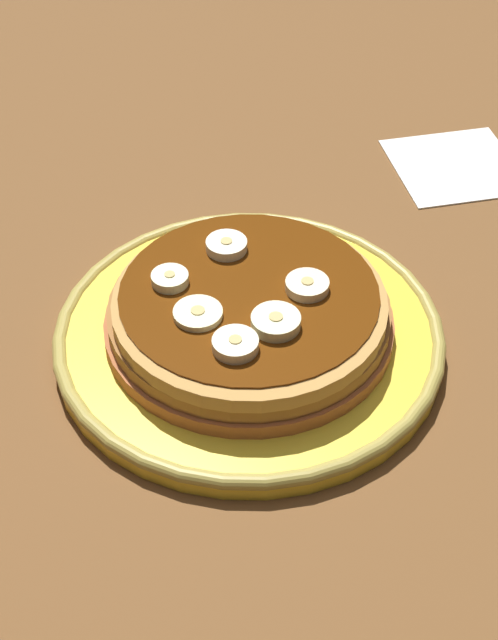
% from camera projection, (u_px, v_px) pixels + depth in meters
% --- Properties ---
extents(ground_plane, '(1.40, 1.40, 0.03)m').
position_uv_depth(ground_plane, '(249.00, 359.00, 0.71)').
color(ground_plane, brown).
extents(plate, '(0.28, 0.28, 0.02)m').
position_uv_depth(plate, '(249.00, 335.00, 0.69)').
color(plate, yellow).
rests_on(plate, ground_plane).
extents(pancake_stack, '(0.21, 0.21, 0.04)m').
position_uv_depth(pancake_stack, '(250.00, 314.00, 0.67)').
color(pancake_stack, '#AA5E35').
rests_on(pancake_stack, plate).
extents(banana_slice_0, '(0.03, 0.03, 0.01)m').
position_uv_depth(banana_slice_0, '(276.00, 322.00, 0.63)').
color(banana_slice_0, '#EFEEB7').
rests_on(banana_slice_0, pancake_stack).
extents(banana_slice_1, '(0.03, 0.03, 0.01)m').
position_uv_depth(banana_slice_1, '(170.00, 279.00, 0.67)').
color(banana_slice_1, '#F1F3BF').
rests_on(banana_slice_1, pancake_stack).
extents(banana_slice_2, '(0.03, 0.03, 0.01)m').
position_uv_depth(banana_slice_2, '(227.00, 246.00, 0.70)').
color(banana_slice_2, '#EEE7C5').
rests_on(banana_slice_2, pancake_stack).
extents(banana_slice_3, '(0.03, 0.03, 0.01)m').
position_uv_depth(banana_slice_3, '(307.00, 283.00, 0.67)').
color(banana_slice_3, '#F8E6B6').
rests_on(banana_slice_3, pancake_stack).
extents(banana_slice_4, '(0.03, 0.03, 0.01)m').
position_uv_depth(banana_slice_4, '(198.00, 314.00, 0.64)').
color(banana_slice_4, '#EFECB2').
rests_on(banana_slice_4, pancake_stack).
extents(banana_slice_5, '(0.03, 0.03, 0.01)m').
position_uv_depth(banana_slice_5, '(235.00, 345.00, 0.62)').
color(banana_slice_5, '#F6EDC2').
rests_on(banana_slice_5, pancake_stack).
extents(napkin, '(0.12, 0.12, 0.00)m').
position_uv_depth(napkin, '(455.00, 165.00, 0.87)').
color(napkin, white).
rests_on(napkin, ground_plane).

